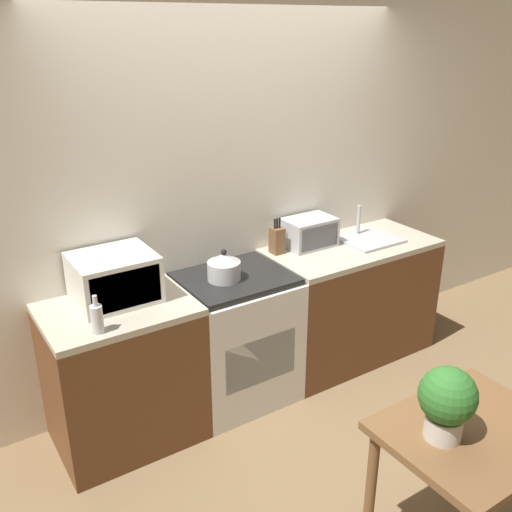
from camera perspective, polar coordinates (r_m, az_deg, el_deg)
ground_plane at (r=3.76m, az=6.52°, el=-17.44°), size 16.00×16.00×0.00m
wall_back at (r=3.87m, az=-2.09°, el=5.87°), size 10.00×0.06×2.60m
counter_left_run at (r=3.57m, az=-13.09°, el=-11.40°), size 0.85×0.62×0.90m
counter_right_run at (r=4.37m, az=9.26°, el=-4.42°), size 1.28×0.62×0.90m
stove_range at (r=3.84m, az=-2.02°, el=-8.17°), size 0.72×0.62×0.90m
kettle at (r=3.55m, az=-3.23°, el=-1.09°), size 0.21×0.21×0.20m
microwave at (r=3.37m, az=-13.99°, el=-2.12°), size 0.46×0.39×0.28m
bottle at (r=3.07m, az=-15.62°, el=-6.03°), size 0.06×0.06×0.21m
knife_block at (r=3.96m, az=2.11°, el=1.60°), size 0.08×0.09×0.25m
toaster_oven at (r=4.10m, az=5.35°, el=2.37°), size 0.36×0.25×0.21m
sink_basin at (r=4.30m, az=11.20°, el=1.74°), size 0.42×0.36×0.24m
dining_table at (r=2.85m, az=20.59°, el=-17.78°), size 0.78×0.63×0.75m
potted_plant at (r=2.58m, az=18.56°, el=-13.52°), size 0.25×0.25×0.34m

